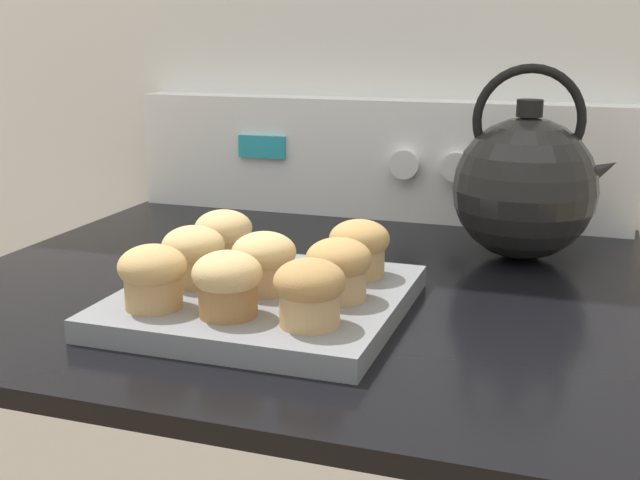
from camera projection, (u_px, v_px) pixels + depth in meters
The scene contains 12 objects.
wall_back at pixel (385, 23), 1.18m from camera, with size 8.00×0.05×2.40m.
control_panel at pixel (375, 158), 1.18m from camera, with size 0.73×0.07×0.17m.
muffin_pan at pixel (264, 301), 0.79m from camera, with size 0.27×0.27×0.02m.
muffin_r0_c0 at pixel (153, 275), 0.73m from camera, with size 0.06×0.06×0.06m.
muffin_r0_c1 at pixel (227, 282), 0.71m from camera, with size 0.06×0.06×0.06m.
muffin_r0_c2 at pixel (310, 291), 0.68m from camera, with size 0.06×0.06×0.06m.
muffin_r1_c0 at pixel (193, 254), 0.80m from camera, with size 0.06×0.06×0.06m.
muffin_r1_c1 at pixel (264, 261), 0.77m from camera, with size 0.06×0.06×0.06m.
muffin_r1_c2 at pixel (339, 267), 0.75m from camera, with size 0.06×0.06×0.06m.
muffin_r2_c0 at pixel (224, 236), 0.87m from camera, with size 0.06×0.06×0.06m.
muffin_r2_c2 at pixel (359, 247), 0.82m from camera, with size 0.06×0.06×0.06m.
tea_kettle at pixel (526, 186), 0.95m from camera, with size 0.20×0.17×0.23m.
Camera 1 is at (0.30, -0.44, 1.19)m, focal length 45.00 mm.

